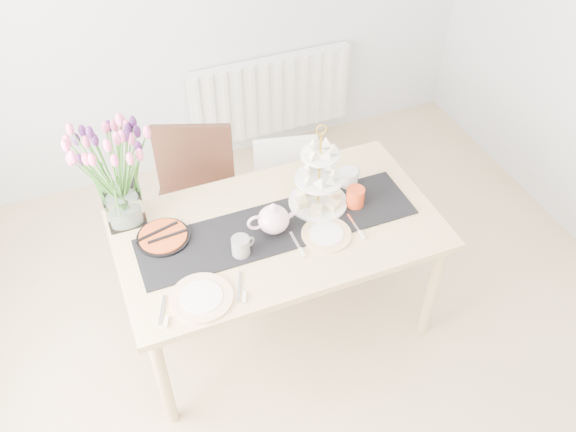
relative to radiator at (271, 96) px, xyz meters
name	(u,v)px	position (x,y,z in m)	size (l,w,h in m)	color
room_shell	(349,230)	(-0.50, -2.19, 0.85)	(4.50, 4.50, 4.50)	tan
radiator	(271,96)	(0.00, 0.00, 0.00)	(1.20, 0.08, 0.60)	white
dining_table	(278,238)	(-0.54, -1.56, 0.22)	(1.60, 0.90, 0.75)	tan
chair_brown	(195,191)	(-0.81, -0.90, 0.08)	(0.58, 0.58, 0.91)	#3B1F15
chair_white	(288,192)	(-0.27, -1.01, -0.01)	(0.47, 0.47, 0.77)	white
table_runner	(278,226)	(-0.54, -1.56, 0.30)	(1.40, 0.35, 0.01)	black
tulip_vase	(112,162)	(-1.23, -1.22, 0.67)	(0.67, 0.67, 0.57)	silver
cake_stand	(319,185)	(-0.29, -1.48, 0.43)	(0.30, 0.30, 0.45)	gold
teapot	(274,220)	(-0.57, -1.58, 0.38)	(0.25, 0.20, 0.16)	white
cream_jug	(349,178)	(-0.08, -1.40, 0.35)	(0.10, 0.10, 0.10)	white
tart_tin	(163,237)	(-1.09, -1.43, 0.32)	(0.26, 0.26, 0.03)	black
mug_grey	(241,247)	(-0.77, -1.67, 0.35)	(0.09, 0.09, 0.10)	gray
mug_orange	(355,197)	(-0.12, -1.56, 0.35)	(0.09, 0.09, 0.11)	#E94319
plate_left	(201,298)	(-1.02, -1.86, 0.31)	(0.28, 0.28, 0.01)	white
plate_right	(326,234)	(-0.35, -1.70, 0.31)	(0.25, 0.25, 0.01)	silver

